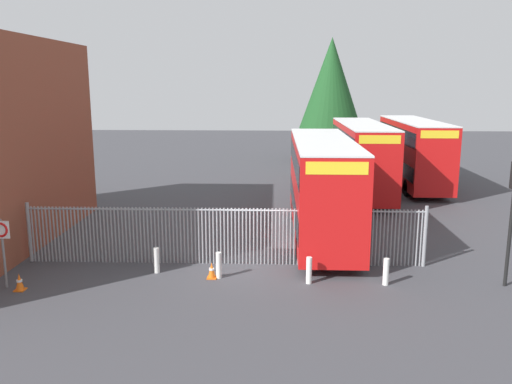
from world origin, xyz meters
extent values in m
plane|color=#3D3D42|center=(0.00, 8.00, 0.00)|extent=(100.00, 100.00, 0.00)
cylinder|color=gray|center=(-8.63, 0.00, 1.10)|extent=(0.06, 0.06, 2.20)
cylinder|color=gray|center=(-8.49, 0.00, 1.10)|extent=(0.06, 0.06, 2.20)
cylinder|color=gray|center=(-8.35, 0.00, 1.10)|extent=(0.06, 0.06, 2.20)
cylinder|color=gray|center=(-8.21, 0.00, 1.10)|extent=(0.06, 0.06, 2.20)
cylinder|color=gray|center=(-8.07, 0.00, 1.10)|extent=(0.06, 0.06, 2.20)
cylinder|color=gray|center=(-7.93, 0.00, 1.10)|extent=(0.06, 0.06, 2.20)
cylinder|color=gray|center=(-7.79, 0.00, 1.10)|extent=(0.06, 0.06, 2.20)
cylinder|color=gray|center=(-7.65, 0.00, 1.10)|extent=(0.06, 0.06, 2.20)
cylinder|color=gray|center=(-7.51, 0.00, 1.10)|extent=(0.06, 0.06, 2.20)
cylinder|color=gray|center=(-7.37, 0.00, 1.10)|extent=(0.06, 0.06, 2.20)
cylinder|color=gray|center=(-7.23, 0.00, 1.10)|extent=(0.06, 0.06, 2.20)
cylinder|color=gray|center=(-7.09, 0.00, 1.10)|extent=(0.06, 0.06, 2.20)
cylinder|color=gray|center=(-6.95, 0.00, 1.10)|extent=(0.06, 0.06, 2.20)
cylinder|color=gray|center=(-6.81, 0.00, 1.10)|extent=(0.06, 0.06, 2.20)
cylinder|color=gray|center=(-6.67, 0.00, 1.10)|extent=(0.06, 0.06, 2.20)
cylinder|color=gray|center=(-6.53, 0.00, 1.10)|extent=(0.06, 0.06, 2.20)
cylinder|color=gray|center=(-6.39, 0.00, 1.10)|extent=(0.06, 0.06, 2.20)
cylinder|color=gray|center=(-6.25, 0.00, 1.10)|extent=(0.06, 0.06, 2.20)
cylinder|color=gray|center=(-6.11, 0.00, 1.10)|extent=(0.06, 0.06, 2.20)
cylinder|color=gray|center=(-5.97, 0.00, 1.10)|extent=(0.06, 0.06, 2.20)
cylinder|color=gray|center=(-5.83, 0.00, 1.10)|extent=(0.06, 0.06, 2.20)
cylinder|color=gray|center=(-5.69, 0.00, 1.10)|extent=(0.06, 0.06, 2.20)
cylinder|color=gray|center=(-5.55, 0.00, 1.10)|extent=(0.06, 0.06, 2.20)
cylinder|color=gray|center=(-5.41, 0.00, 1.10)|extent=(0.06, 0.06, 2.20)
cylinder|color=gray|center=(-5.27, 0.00, 1.10)|extent=(0.06, 0.06, 2.20)
cylinder|color=gray|center=(-5.13, 0.00, 1.10)|extent=(0.06, 0.06, 2.20)
cylinder|color=gray|center=(-4.99, 0.00, 1.10)|extent=(0.06, 0.06, 2.20)
cylinder|color=gray|center=(-4.84, 0.00, 1.10)|extent=(0.06, 0.06, 2.20)
cylinder|color=gray|center=(-4.70, 0.00, 1.10)|extent=(0.06, 0.06, 2.20)
cylinder|color=gray|center=(-4.56, 0.00, 1.10)|extent=(0.06, 0.06, 2.20)
cylinder|color=gray|center=(-4.42, 0.00, 1.10)|extent=(0.06, 0.06, 2.20)
cylinder|color=gray|center=(-4.28, 0.00, 1.10)|extent=(0.06, 0.06, 2.20)
cylinder|color=gray|center=(-4.14, 0.00, 1.10)|extent=(0.06, 0.06, 2.20)
cylinder|color=gray|center=(-4.00, 0.00, 1.10)|extent=(0.06, 0.06, 2.20)
cylinder|color=gray|center=(-3.86, 0.00, 1.10)|extent=(0.06, 0.06, 2.20)
cylinder|color=gray|center=(-3.72, 0.00, 1.10)|extent=(0.06, 0.06, 2.20)
cylinder|color=gray|center=(-3.58, 0.00, 1.10)|extent=(0.06, 0.06, 2.20)
cylinder|color=gray|center=(-3.44, 0.00, 1.10)|extent=(0.06, 0.06, 2.20)
cylinder|color=gray|center=(-3.30, 0.00, 1.10)|extent=(0.06, 0.06, 2.20)
cylinder|color=gray|center=(-3.16, 0.00, 1.10)|extent=(0.06, 0.06, 2.20)
cylinder|color=gray|center=(-3.02, 0.00, 1.10)|extent=(0.06, 0.06, 2.20)
cylinder|color=gray|center=(-2.88, 0.00, 1.10)|extent=(0.06, 0.06, 2.20)
cylinder|color=gray|center=(-2.74, 0.00, 1.10)|extent=(0.06, 0.06, 2.20)
cylinder|color=gray|center=(-2.60, 0.00, 1.10)|extent=(0.06, 0.06, 2.20)
cylinder|color=gray|center=(-2.46, 0.00, 1.10)|extent=(0.06, 0.06, 2.20)
cylinder|color=gray|center=(-2.32, 0.00, 1.10)|extent=(0.06, 0.06, 2.20)
cylinder|color=gray|center=(-2.18, 0.00, 1.10)|extent=(0.06, 0.06, 2.20)
cylinder|color=gray|center=(-2.04, 0.00, 1.10)|extent=(0.06, 0.06, 2.20)
cylinder|color=gray|center=(-1.90, 0.00, 1.10)|extent=(0.06, 0.06, 2.20)
cylinder|color=gray|center=(-1.76, 0.00, 1.10)|extent=(0.06, 0.06, 2.20)
cylinder|color=gray|center=(-1.62, 0.00, 1.10)|extent=(0.06, 0.06, 2.20)
cylinder|color=gray|center=(-1.48, 0.00, 1.10)|extent=(0.06, 0.06, 2.20)
cylinder|color=gray|center=(-1.34, 0.00, 1.10)|extent=(0.06, 0.06, 2.20)
cylinder|color=gray|center=(-1.20, 0.00, 1.10)|extent=(0.06, 0.06, 2.20)
cylinder|color=gray|center=(-1.06, 0.00, 1.10)|extent=(0.06, 0.06, 2.20)
cylinder|color=gray|center=(-0.92, 0.00, 1.10)|extent=(0.06, 0.06, 2.20)
cylinder|color=gray|center=(-0.77, 0.00, 1.10)|extent=(0.06, 0.06, 2.20)
cylinder|color=gray|center=(-0.63, 0.00, 1.10)|extent=(0.06, 0.06, 2.20)
cylinder|color=gray|center=(-0.49, 0.00, 1.10)|extent=(0.06, 0.06, 2.20)
cylinder|color=gray|center=(-0.35, 0.00, 1.10)|extent=(0.06, 0.06, 2.20)
cylinder|color=gray|center=(-0.21, 0.00, 1.10)|extent=(0.06, 0.06, 2.20)
cylinder|color=gray|center=(-0.07, 0.00, 1.10)|extent=(0.06, 0.06, 2.20)
cylinder|color=gray|center=(0.07, 0.00, 1.10)|extent=(0.06, 0.06, 2.20)
cylinder|color=gray|center=(0.21, 0.00, 1.10)|extent=(0.06, 0.06, 2.20)
cylinder|color=gray|center=(0.35, 0.00, 1.10)|extent=(0.06, 0.06, 2.20)
cylinder|color=gray|center=(0.49, 0.00, 1.10)|extent=(0.06, 0.06, 2.20)
cylinder|color=gray|center=(0.63, 0.00, 1.10)|extent=(0.06, 0.06, 2.20)
cylinder|color=gray|center=(0.77, 0.00, 1.10)|extent=(0.06, 0.06, 2.20)
cylinder|color=gray|center=(0.91, 0.00, 1.10)|extent=(0.06, 0.06, 2.20)
cylinder|color=gray|center=(1.05, 0.00, 1.10)|extent=(0.06, 0.06, 2.20)
cylinder|color=gray|center=(1.19, 0.00, 1.10)|extent=(0.06, 0.06, 2.20)
cylinder|color=gray|center=(1.33, 0.00, 1.10)|extent=(0.06, 0.06, 2.20)
cylinder|color=gray|center=(1.47, 0.00, 1.10)|extent=(0.06, 0.06, 2.20)
cylinder|color=gray|center=(1.61, 0.00, 1.10)|extent=(0.06, 0.06, 2.20)
cylinder|color=gray|center=(1.75, 0.00, 1.10)|extent=(0.06, 0.06, 2.20)
cylinder|color=gray|center=(1.89, 0.00, 1.10)|extent=(0.06, 0.06, 2.20)
cylinder|color=gray|center=(2.03, 0.00, 1.10)|extent=(0.06, 0.06, 2.20)
cylinder|color=gray|center=(2.17, 0.00, 1.10)|extent=(0.06, 0.06, 2.20)
cylinder|color=gray|center=(2.31, 0.00, 1.10)|extent=(0.06, 0.06, 2.20)
cylinder|color=gray|center=(2.45, 0.00, 1.10)|extent=(0.06, 0.06, 2.20)
cylinder|color=gray|center=(2.59, 0.00, 1.10)|extent=(0.06, 0.06, 2.20)
cylinder|color=gray|center=(2.73, 0.00, 1.10)|extent=(0.06, 0.06, 2.20)
cylinder|color=gray|center=(2.87, 0.00, 1.10)|extent=(0.06, 0.06, 2.20)
cylinder|color=gray|center=(3.01, 0.00, 1.10)|extent=(0.06, 0.06, 2.20)
cylinder|color=gray|center=(3.15, 0.00, 1.10)|extent=(0.06, 0.06, 2.20)
cylinder|color=gray|center=(3.30, 0.00, 1.10)|extent=(0.06, 0.06, 2.20)
cylinder|color=gray|center=(3.44, 0.00, 1.10)|extent=(0.06, 0.06, 2.20)
cylinder|color=gray|center=(3.58, 0.00, 1.10)|extent=(0.06, 0.06, 2.20)
cylinder|color=gray|center=(3.72, 0.00, 1.10)|extent=(0.06, 0.06, 2.20)
cylinder|color=gray|center=(3.86, 0.00, 1.10)|extent=(0.06, 0.06, 2.20)
cylinder|color=gray|center=(4.00, 0.00, 1.10)|extent=(0.06, 0.06, 2.20)
cylinder|color=gray|center=(4.14, 0.00, 1.10)|extent=(0.06, 0.06, 2.20)
cylinder|color=gray|center=(4.28, 0.00, 1.10)|extent=(0.06, 0.06, 2.20)
cylinder|color=gray|center=(4.42, 0.00, 1.10)|extent=(0.06, 0.06, 2.20)
cylinder|color=gray|center=(4.56, 0.00, 1.10)|extent=(0.06, 0.06, 2.20)
cylinder|color=gray|center=(4.70, 0.00, 1.10)|extent=(0.06, 0.06, 2.20)
cylinder|color=gray|center=(4.84, 0.00, 1.10)|extent=(0.06, 0.06, 2.20)
cylinder|color=gray|center=(4.98, 0.00, 1.10)|extent=(0.06, 0.06, 2.20)
cylinder|color=gray|center=(5.12, 0.00, 1.10)|extent=(0.06, 0.06, 2.20)
cylinder|color=gray|center=(5.26, 0.00, 1.10)|extent=(0.06, 0.06, 2.20)
cylinder|color=gray|center=(5.40, 0.00, 1.10)|extent=(0.06, 0.06, 2.20)
cylinder|color=gray|center=(5.54, 0.00, 1.10)|extent=(0.06, 0.06, 2.20)
cylinder|color=gray|center=(5.68, 0.00, 1.10)|extent=(0.06, 0.06, 2.20)
cylinder|color=gray|center=(5.82, 0.00, 1.10)|extent=(0.06, 0.06, 2.20)
cylinder|color=gray|center=(5.96, 0.00, 1.10)|extent=(0.06, 0.06, 2.20)
cylinder|color=gray|center=(6.10, 0.00, 1.10)|extent=(0.06, 0.06, 2.20)
cylinder|color=gray|center=(6.24, 0.00, 1.10)|extent=(0.06, 0.06, 2.20)
cylinder|color=gray|center=(6.38, 0.00, 1.10)|extent=(0.06, 0.06, 2.20)
cylinder|color=gray|center=(6.52, 0.00, 1.10)|extent=(0.06, 0.06, 2.20)
cylinder|color=gray|center=(-1.06, 0.00, 2.12)|extent=(15.16, 0.07, 0.07)
cylinder|color=gray|center=(-8.63, 0.00, 1.18)|extent=(0.14, 0.14, 2.35)
cylinder|color=gray|center=(6.52, 0.00, 1.18)|extent=(0.14, 0.14, 2.35)
cube|color=red|center=(2.96, 3.86, 2.35)|extent=(2.50, 10.80, 4.00)
cube|color=black|center=(2.96, 3.86, 1.55)|extent=(2.54, 10.37, 0.90)
cube|color=black|center=(2.96, 3.86, 3.55)|extent=(2.54, 10.37, 0.90)
cube|color=yellow|center=(2.96, -1.49, 4.00)|extent=(2.12, 0.12, 0.44)
cube|color=silver|center=(2.96, 3.86, 4.38)|extent=(2.50, 10.80, 0.08)
cylinder|color=black|center=(1.86, 0.51, 0.52)|extent=(0.30, 1.04, 1.04)
cylinder|color=black|center=(4.06, 0.51, 0.52)|extent=(0.30, 1.04, 1.04)
cylinder|color=black|center=(1.86, 6.83, 0.52)|extent=(0.30, 1.04, 1.04)
cylinder|color=black|center=(4.06, 6.83, 0.52)|extent=(0.30, 1.04, 1.04)
cube|color=red|center=(6.20, 13.22, 2.35)|extent=(2.50, 10.80, 4.00)
cube|color=black|center=(6.20, 13.22, 1.55)|extent=(2.54, 10.37, 0.90)
cube|color=black|center=(6.20, 13.22, 3.55)|extent=(2.54, 10.37, 0.90)
cube|color=yellow|center=(6.20, 7.87, 4.00)|extent=(2.12, 0.12, 0.44)
cube|color=silver|center=(6.20, 13.22, 4.38)|extent=(2.50, 10.80, 0.08)
cylinder|color=black|center=(5.10, 9.87, 0.52)|extent=(0.30, 1.04, 1.04)
cylinder|color=black|center=(7.30, 9.87, 0.52)|extent=(0.30, 1.04, 1.04)
cylinder|color=black|center=(5.10, 16.19, 0.52)|extent=(0.30, 1.04, 1.04)
cylinder|color=black|center=(7.30, 16.19, 0.52)|extent=(0.30, 1.04, 1.04)
cube|color=red|center=(10.09, 16.09, 2.35)|extent=(2.50, 10.80, 4.00)
cube|color=black|center=(10.09, 16.09, 1.55)|extent=(2.54, 10.37, 0.90)
cube|color=black|center=(10.09, 16.09, 3.55)|extent=(2.54, 10.37, 0.90)
cube|color=yellow|center=(10.09, 10.74, 4.00)|extent=(2.12, 0.12, 0.44)
cube|color=silver|center=(10.09, 16.09, 4.38)|extent=(2.50, 10.80, 0.08)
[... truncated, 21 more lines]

